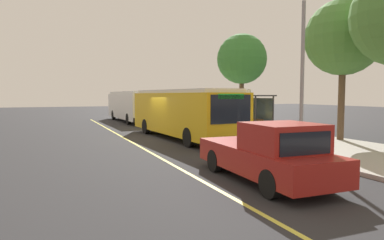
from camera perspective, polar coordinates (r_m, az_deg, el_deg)
ground_plane at (r=20.99m, az=-4.76°, el=-3.03°), size 120.00×120.00×0.00m
sidewalk_curb at (r=23.55m, az=9.24°, el=-2.09°), size 44.00×6.40×0.15m
lane_stripe_center at (r=20.41m, az=-10.64°, el=-3.28°), size 36.00×0.14×0.01m
transit_bus_main at (r=20.70m, az=-1.68°, el=1.38°), size 11.05×3.21×2.95m
transit_bus_second at (r=34.17m, az=-9.98°, el=2.45°), size 10.93×2.77×2.95m
pickup_truck at (r=10.63m, az=12.58°, el=-5.58°), size 5.45×2.15×1.85m
bus_shelter at (r=22.71m, az=10.16°, el=2.33°), size 2.90×1.60×2.48m
waiting_bench at (r=22.40m, az=10.29°, el=-0.99°), size 1.60×0.48×0.95m
route_sign_post at (r=18.96m, az=9.43°, el=2.09°), size 0.44×0.08×2.80m
pedestrian_commuter at (r=21.50m, az=8.60°, el=0.11°), size 0.24×0.40×1.69m
street_tree_near_shelter at (r=20.93m, az=23.90°, el=12.41°), size 4.15×4.15×7.71m
street_tree_upstreet at (r=27.49m, az=8.31°, el=9.97°), size 3.90×3.90×7.24m
utility_pole at (r=15.29m, az=17.87°, el=6.66°), size 0.16×0.16×6.40m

